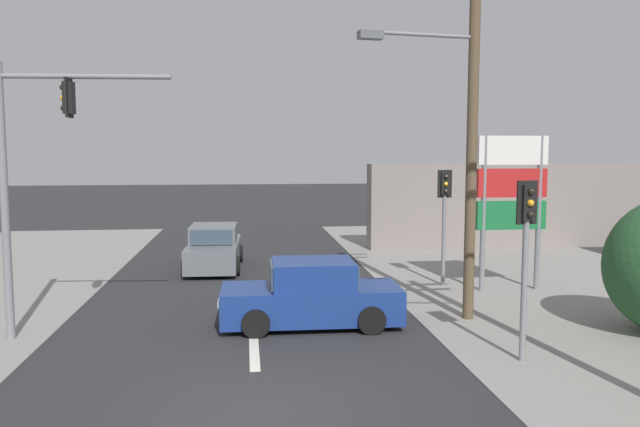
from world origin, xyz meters
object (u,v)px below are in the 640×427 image
(traffic_signal_mast, at_px, (29,165))
(pedestal_signal_right_kerb, at_px, (526,240))
(shopping_plaza_sign, at_px, (512,190))
(pedestal_signal_far_median, at_px, (444,208))
(utility_pole_midground_right, at_px, (467,111))
(sedan_crossing_left, at_px, (311,296))
(sedan_oncoming_mid, at_px, (214,249))

(traffic_signal_mast, xyz_separation_m, pedestal_signal_right_kerb, (9.96, -2.72, -1.42))
(traffic_signal_mast, bearing_deg, pedestal_signal_right_kerb, -15.27)
(shopping_plaza_sign, bearing_deg, pedestal_signal_far_median, 153.28)
(utility_pole_midground_right, xyz_separation_m, traffic_signal_mast, (-9.88, -0.42, -1.24))
(traffic_signal_mast, distance_m, sedan_crossing_left, 6.89)
(pedestal_signal_far_median, bearing_deg, shopping_plaza_sign, -26.72)
(pedestal_signal_right_kerb, xyz_separation_m, sedan_oncoming_mid, (-6.47, 10.64, -1.71))
(traffic_signal_mast, distance_m, pedestal_signal_far_median, 11.51)
(pedestal_signal_right_kerb, bearing_deg, pedestal_signal_far_median, 84.64)
(pedestal_signal_right_kerb, height_order, sedan_crossing_left, pedestal_signal_right_kerb)
(sedan_oncoming_mid, bearing_deg, pedestal_signal_right_kerb, -58.71)
(shopping_plaza_sign, distance_m, sedan_oncoming_mid, 10.22)
(traffic_signal_mast, relative_size, shopping_plaza_sign, 1.30)
(utility_pole_midground_right, bearing_deg, traffic_signal_mast, -177.59)
(traffic_signal_mast, relative_size, sedan_oncoming_mid, 1.40)
(pedestal_signal_far_median, distance_m, sedan_oncoming_mid, 8.20)
(pedestal_signal_right_kerb, xyz_separation_m, sedan_crossing_left, (-3.83, 3.06, -1.71))
(sedan_oncoming_mid, bearing_deg, pedestal_signal_far_median, -27.40)
(sedan_oncoming_mid, xyz_separation_m, sedan_crossing_left, (2.63, -7.58, 0.00))
(pedestal_signal_right_kerb, relative_size, sedan_crossing_left, 0.83)
(traffic_signal_mast, distance_m, shopping_plaza_sign, 12.83)
(traffic_signal_mast, xyz_separation_m, pedestal_signal_far_median, (10.61, 4.23, -1.42))
(shopping_plaza_sign, bearing_deg, sedan_crossing_left, -154.14)
(utility_pole_midground_right, height_order, shopping_plaza_sign, utility_pole_midground_right)
(shopping_plaza_sign, relative_size, sedan_oncoming_mid, 1.07)
(pedestal_signal_far_median, xyz_separation_m, shopping_plaza_sign, (1.74, -0.88, 0.57))
(pedestal_signal_far_median, bearing_deg, sedan_crossing_left, -139.04)
(sedan_oncoming_mid, bearing_deg, traffic_signal_mast, -113.81)
(pedestal_signal_far_median, height_order, sedan_oncoming_mid, pedestal_signal_far_median)
(shopping_plaza_sign, bearing_deg, pedestal_signal_right_kerb, -111.50)
(utility_pole_midground_right, height_order, pedestal_signal_right_kerb, utility_pole_midground_right)
(sedan_crossing_left, bearing_deg, shopping_plaza_sign, 25.86)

